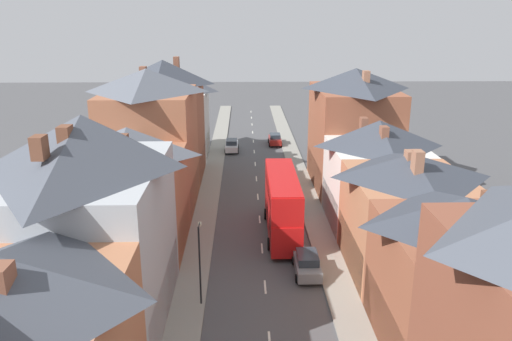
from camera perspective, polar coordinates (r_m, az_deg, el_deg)
pavement_left at (r=53.75m, az=-5.29°, el=-2.25°), size 2.20×104.00×0.14m
pavement_right at (r=54.02m, az=5.57°, el=-2.16°), size 2.20×104.00×0.14m
centre_line_dashes at (r=51.79m, az=0.21°, el=-3.02°), size 0.14×97.80×0.01m
terrace_row_left at (r=37.29m, az=-14.99°, el=-1.91°), size 8.00×69.38×13.62m
terrace_row_right at (r=33.19m, az=19.20°, el=-5.48°), size 8.00×57.22×13.13m
double_decker_bus_lead at (r=42.24m, az=3.01°, el=-3.77°), size 2.74×10.80×5.30m
car_near_blue at (r=69.02m, az=-2.79°, el=2.90°), size 1.90×4.43×1.69m
car_near_silver at (r=48.34m, az=4.02°, el=-3.51°), size 1.90×4.14×1.69m
car_parked_left_a at (r=72.49m, az=2.18°, el=3.59°), size 1.90×3.99×1.66m
car_parked_right_a at (r=36.89m, az=5.84°, el=-10.47°), size 1.90×4.29×1.68m
street_lamp at (r=32.23m, az=-6.45°, el=-10.02°), size 0.20×1.12×5.50m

